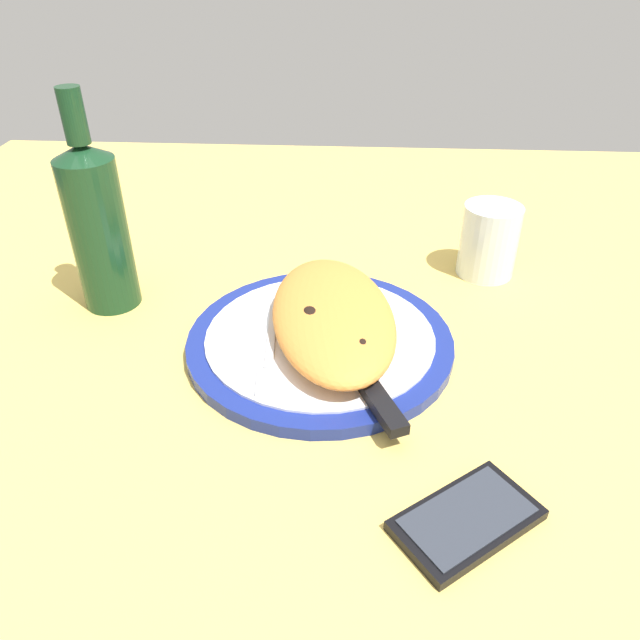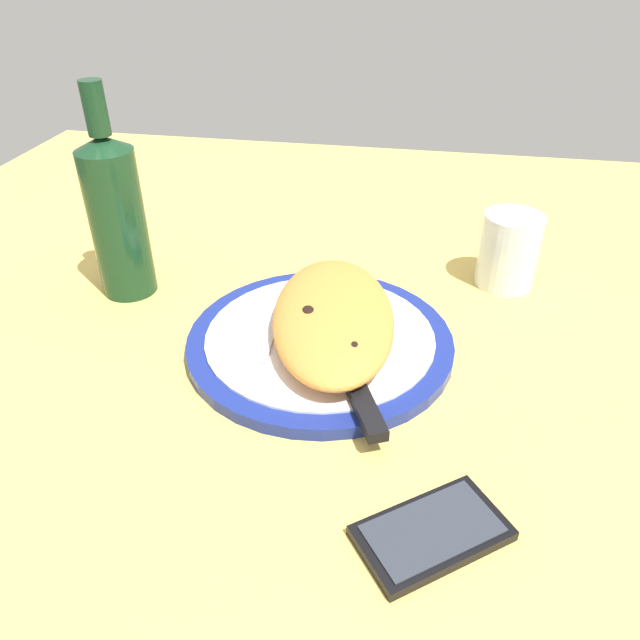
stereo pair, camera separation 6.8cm
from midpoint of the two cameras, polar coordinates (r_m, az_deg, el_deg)
The scene contains 8 objects.
ground_plane at distance 71.24cm, azimuth -2.74°, elevation -3.63°, with size 150.00×150.00×3.00cm, color #DBB756.
plate at distance 69.84cm, azimuth -2.79°, elevation -2.09°, with size 30.75×30.75×1.79cm.
calzone at distance 68.31cm, azimuth -1.62°, elevation 0.30°, with size 28.02×17.91×4.57cm.
fork at distance 66.65cm, azimuth -7.73°, elevation -3.19°, with size 17.71×2.90×0.40cm.
knife at distance 61.87cm, azimuth 1.01°, elevation -5.82°, with size 22.56×11.44×1.20cm.
smartphone at distance 52.65cm, azimuth 9.98°, elevation -18.29°, with size 12.58×13.67×1.16cm.
water_glass at distance 85.62cm, azimuth 13.45°, elevation 6.84°, with size 7.83×7.83×10.00cm.
wine_bottle at distance 79.35cm, azimuth -22.69°, elevation 8.26°, with size 6.99×6.99×26.94cm.
Camera 1 is at (56.73, 3.47, 41.59)cm, focal length 33.79 mm.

